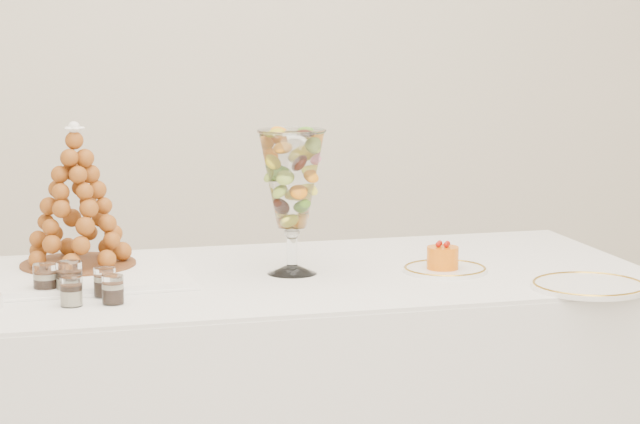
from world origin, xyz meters
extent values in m
cube|color=silver|center=(0.00, 2.00, 1.40)|extent=(4.50, 0.04, 2.80)
cube|color=white|center=(-0.13, 0.40, 0.75)|extent=(2.01, 0.89, 0.01)
cube|color=white|center=(-0.52, 0.46, 0.76)|extent=(0.56, 0.44, 0.02)
cylinder|color=white|center=(0.01, 0.41, 0.76)|extent=(0.12, 0.12, 0.02)
cylinder|color=white|center=(0.01, 0.41, 0.82)|extent=(0.03, 0.03, 0.08)
sphere|color=white|center=(0.01, 0.41, 0.86)|extent=(0.04, 0.04, 0.04)
cylinder|color=white|center=(0.37, 0.35, 0.76)|extent=(0.20, 0.20, 0.01)
cylinder|color=white|center=(0.63, 0.11, 0.76)|extent=(0.26, 0.26, 0.01)
cylinder|color=white|center=(-0.57, 0.29, 0.79)|extent=(0.07, 0.07, 0.07)
cylinder|color=white|center=(-0.52, 0.27, 0.79)|extent=(0.07, 0.07, 0.08)
cylinder|color=white|center=(-0.44, 0.25, 0.79)|extent=(0.06, 0.06, 0.06)
cylinder|color=white|center=(-0.51, 0.18, 0.79)|extent=(0.05, 0.05, 0.06)
cylinder|color=white|center=(-0.43, 0.18, 0.79)|extent=(0.05, 0.05, 0.06)
cylinder|color=brown|center=(-0.49, 0.53, 0.78)|extent=(0.28, 0.28, 0.01)
cone|color=#934A16|center=(-0.49, 0.53, 0.94)|extent=(0.29, 0.29, 0.33)
sphere|color=white|center=(-0.49, 0.53, 1.10)|extent=(0.03, 0.03, 0.03)
cylinder|color=orange|center=(0.36, 0.34, 0.79)|extent=(0.08, 0.08, 0.05)
sphere|color=#990F05|center=(0.37, 0.35, 0.82)|extent=(0.01, 0.01, 0.01)
sphere|color=#990F05|center=(0.36, 0.36, 0.82)|extent=(0.01, 0.01, 0.01)
sphere|color=#990F05|center=(0.35, 0.34, 0.82)|extent=(0.01, 0.01, 0.01)
sphere|color=#990F05|center=(0.37, 0.33, 0.82)|extent=(0.01, 0.01, 0.01)
camera|label=1|loc=(-0.53, -2.46, 1.38)|focal=70.00mm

